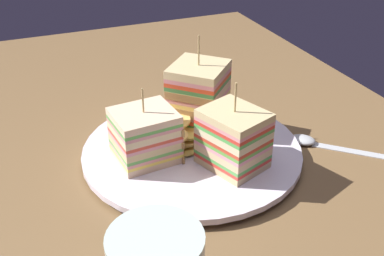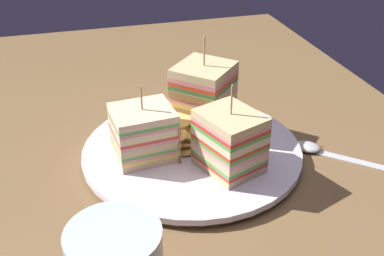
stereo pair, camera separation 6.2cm
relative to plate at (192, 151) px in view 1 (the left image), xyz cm
name	(u,v)px [view 1 (the left image)]	position (x,y,z in cm)	size (l,w,h in cm)	color
ground_plane	(192,162)	(0.00, 0.00, -1.80)	(115.69, 73.27, 1.80)	brown
plate	(192,151)	(0.00, 0.00, 0.00)	(29.23, 29.23, 1.49)	white
sandwich_wedge_0	(146,137)	(0.38, -6.37, 3.92)	(7.39, 8.16, 9.89)	beige
sandwich_wedge_1	(233,139)	(5.55, 3.16, 4.35)	(9.26, 8.46, 11.32)	#E0BA84
sandwich_wedge_2	(198,96)	(-5.51, 3.23, 5.17)	(10.34, 10.33, 13.42)	beige
chip_pile	(179,134)	(-1.39, -1.35, 2.25)	(7.77, 7.99, 3.38)	#D1B65A
spoon	(318,143)	(4.15, 17.38, -0.51)	(11.74, 12.68, 1.00)	silver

